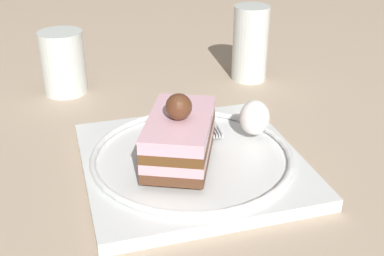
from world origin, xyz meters
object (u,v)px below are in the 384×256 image
object	(u,v)px
cake_slice	(180,136)
whipped_cream_dollop	(255,117)
drink_glass_near	(64,66)
dessert_plate	(192,161)
drink_glass_far	(250,46)
fork	(208,118)

from	to	relation	value
cake_slice	whipped_cream_dollop	size ratio (longest dim) A/B	3.24
whipped_cream_dollop	drink_glass_near	size ratio (longest dim) A/B	0.45
dessert_plate	drink_glass_near	distance (m)	0.29
whipped_cream_dollop	drink_glass_near	xyz separation A→B (m)	(-0.17, 0.26, -0.00)
cake_slice	whipped_cream_dollop	bearing A→B (deg)	9.96
drink_glass_far	dessert_plate	bearing A→B (deg)	-130.93
fork	dessert_plate	bearing A→B (deg)	-126.66
whipped_cream_dollop	dessert_plate	bearing A→B (deg)	-171.34
drink_glass_far	cake_slice	bearing A→B (deg)	-132.64
cake_slice	drink_glass_near	bearing A→B (deg)	104.84
cake_slice	drink_glass_far	size ratio (longest dim) A/B	1.16
dessert_plate	cake_slice	bearing A→B (deg)	-163.39
dessert_plate	drink_glass_far	xyz separation A→B (m)	(0.19, 0.22, 0.04)
drink_glass_near	fork	bearing A→B (deg)	-56.18
dessert_plate	fork	size ratio (longest dim) A/B	2.44
dessert_plate	cake_slice	world-z (taller)	cake_slice
cake_slice	whipped_cream_dollop	xyz separation A→B (m)	(0.10, 0.02, -0.01)
dessert_plate	drink_glass_near	xyz separation A→B (m)	(-0.09, 0.28, 0.03)
whipped_cream_dollop	drink_glass_near	bearing A→B (deg)	123.63
cake_slice	drink_glass_near	distance (m)	0.29
cake_slice	whipped_cream_dollop	distance (m)	0.10
dessert_plate	fork	distance (m)	0.08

